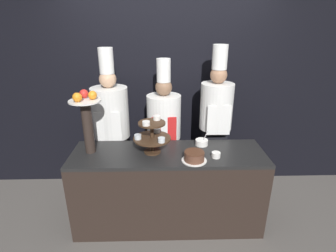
# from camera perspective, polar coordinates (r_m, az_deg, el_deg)

# --- Properties ---
(ground_plane) EXTENTS (14.00, 14.00, 0.00)m
(ground_plane) POSITION_cam_1_polar(r_m,az_deg,el_deg) (2.95, 0.21, -23.65)
(ground_plane) COLOR #5B5651
(wall_back) EXTENTS (10.00, 0.06, 2.80)m
(wall_back) POSITION_cam_1_polar(r_m,az_deg,el_deg) (3.36, -0.35, 9.69)
(wall_back) COLOR black
(wall_back) RESTS_ON ground_plane
(buffet_counter) EXTENTS (1.96, 0.60, 0.86)m
(buffet_counter) POSITION_cam_1_polar(r_m,az_deg,el_deg) (2.90, 0.05, -13.40)
(buffet_counter) COLOR black
(buffet_counter) RESTS_ON ground_plane
(tiered_stand) EXTENTS (0.38, 0.38, 0.36)m
(tiered_stand) POSITION_cam_1_polar(r_m,az_deg,el_deg) (2.60, -3.50, -1.87)
(tiered_stand) COLOR #3D2819
(tiered_stand) RESTS_ON buffet_counter
(fruit_pedestal) EXTENTS (0.31, 0.31, 0.63)m
(fruit_pedestal) POSITION_cam_1_polar(r_m,az_deg,el_deg) (2.66, -17.28, 1.97)
(fruit_pedestal) COLOR #2D231E
(fruit_pedestal) RESTS_ON buffet_counter
(cake_round) EXTENTS (0.24, 0.24, 0.10)m
(cake_round) POSITION_cam_1_polar(r_m,az_deg,el_deg) (2.51, 5.73, -6.61)
(cake_round) COLOR white
(cake_round) RESTS_ON buffet_counter
(cup_white) EXTENTS (0.09, 0.09, 0.05)m
(cup_white) POSITION_cam_1_polar(r_m,az_deg,el_deg) (2.61, 10.40, -6.20)
(cup_white) COLOR white
(cup_white) RESTS_ON buffet_counter
(serving_bowl_far) EXTENTS (0.13, 0.13, 0.16)m
(serving_bowl_far) POSITION_cam_1_polar(r_m,az_deg,el_deg) (2.84, 7.34, -3.54)
(serving_bowl_far) COLOR white
(serving_bowl_far) RESTS_ON buffet_counter
(chef_left) EXTENTS (0.42, 0.42, 1.85)m
(chef_left) POSITION_cam_1_polar(r_m,az_deg,el_deg) (3.16, -12.18, 0.23)
(chef_left) COLOR #38332D
(chef_left) RESTS_ON ground_plane
(chef_center_left) EXTENTS (0.40, 0.40, 1.73)m
(chef_center_left) POSITION_cam_1_polar(r_m,az_deg,el_deg) (3.13, -0.89, -0.59)
(chef_center_left) COLOR #28282D
(chef_center_left) RESTS_ON ground_plane
(chef_center_right) EXTENTS (0.38, 0.38, 1.88)m
(chef_center_right) POSITION_cam_1_polar(r_m,az_deg,el_deg) (3.15, 10.29, 1.22)
(chef_center_right) COLOR black
(chef_center_right) RESTS_ON ground_plane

